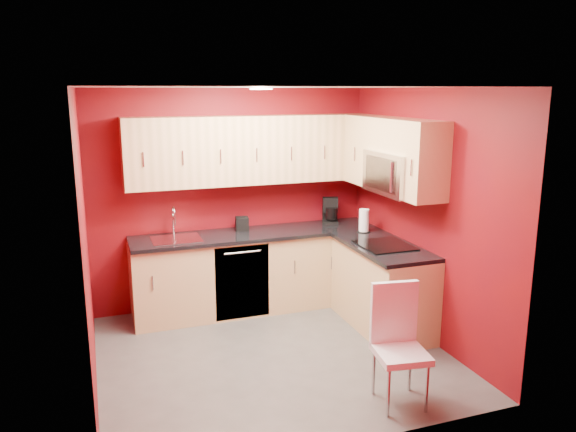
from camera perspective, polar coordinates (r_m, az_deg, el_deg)
floor at (r=5.53m, az=-1.54°, el=-13.92°), size 3.20×3.20×0.00m
ceiling at (r=4.94m, az=-1.72°, el=12.95°), size 3.20×3.20×0.00m
wall_back at (r=6.50m, az=-5.72°, el=1.76°), size 3.20×0.00×3.20m
wall_front at (r=3.75m, az=5.52°, el=-6.48°), size 3.20×0.00×3.20m
wall_left at (r=4.86m, az=-19.88°, el=-2.71°), size 0.00×3.00×3.00m
wall_right at (r=5.78m, az=13.64°, el=0.07°), size 0.00×3.00×3.00m
base_cabinets_back at (r=6.48m, az=-3.19°, el=-5.69°), size 2.80×0.60×0.87m
base_cabinets_right at (r=6.06m, az=9.54°, el=-7.19°), size 0.60×1.30×0.87m
countertop_back at (r=6.34m, az=-3.20°, el=-1.82°), size 2.80×0.63×0.04m
countertop_right at (r=5.90m, az=9.65°, el=-3.10°), size 0.63×1.27×0.04m
upper_cabinets_back at (r=6.30m, az=-3.67°, el=6.74°), size 2.80×0.35×0.75m
upper_cabinets_right at (r=5.96m, az=10.22°, el=6.82°), size 0.35×1.55×0.75m
microwave at (r=5.76m, az=11.05°, el=4.31°), size 0.42×0.76×0.42m
cooktop at (r=5.86m, az=9.78°, el=-2.95°), size 0.50×0.55×0.01m
sink at (r=6.16m, az=-11.32°, el=-1.97°), size 0.52×0.42×0.35m
dishwasher_front at (r=6.15m, az=-4.67°, el=-6.73°), size 0.60×0.02×0.82m
downlight at (r=5.23m, az=-2.76°, el=12.76°), size 0.20×0.20×0.01m
coffee_maker at (r=6.74m, az=4.34°, el=0.54°), size 0.25×0.29×0.30m
napkin_holder at (r=6.41m, az=-4.69°, el=-0.78°), size 0.16×0.16×0.15m
paper_towel at (r=6.36m, az=7.72°, el=-0.47°), size 0.17×0.17×0.26m
dining_chair at (r=4.65m, az=11.42°, el=-12.95°), size 0.45×0.47×0.97m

